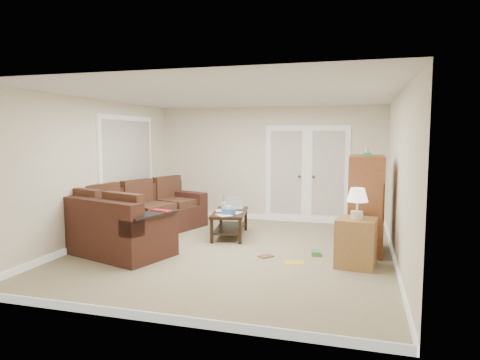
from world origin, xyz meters
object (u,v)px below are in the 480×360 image
(side_cabinet, at_px, (356,238))
(tv_armoire, at_px, (365,203))
(coffee_table, at_px, (230,223))
(sectional_sofa, at_px, (133,221))

(side_cabinet, bearing_deg, tv_armoire, 89.69)
(tv_armoire, bearing_deg, coffee_table, 170.81)
(sectional_sofa, distance_m, tv_armoire, 4.00)
(coffee_table, distance_m, side_cabinet, 2.62)
(coffee_table, height_order, side_cabinet, side_cabinet)
(sectional_sofa, height_order, tv_armoire, tv_armoire)
(coffee_table, relative_size, side_cabinet, 1.10)
(tv_armoire, xyz_separation_m, side_cabinet, (-0.12, -0.88, -0.38))
(coffee_table, xyz_separation_m, side_cabinet, (2.29, -1.26, 0.15))
(tv_armoire, bearing_deg, sectional_sofa, -173.55)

